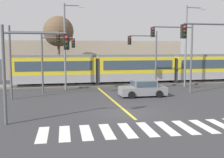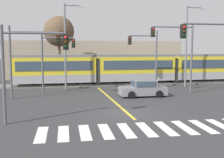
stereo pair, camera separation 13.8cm
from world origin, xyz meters
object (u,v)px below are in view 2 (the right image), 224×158
object	(u,v)px
traffic_light_mid_right	(179,47)
street_lamp_centre	(67,42)
traffic_light_near_right	(214,51)
traffic_light_far_right	(147,51)
bare_tree_west	(59,32)
sedan_crossing	(143,89)
traffic_light_mid_left	(28,51)
traffic_light_near_left	(27,59)
street_lamp_east	(188,41)
traffic_light_far_left	(54,54)
light_rail_tram	(136,67)

from	to	relation	value
traffic_light_mid_right	street_lamp_centre	size ratio (longest dim) A/B	0.75
traffic_light_near_right	traffic_light_far_right	distance (m)	11.83
traffic_light_near_right	bare_tree_west	distance (m)	22.03
sedan_crossing	street_lamp_centre	distance (m)	9.47
sedan_crossing	traffic_light_mid_right	distance (m)	5.49
street_lamp_centre	bare_tree_west	size ratio (longest dim) A/B	1.06
traffic_light_near_right	traffic_light_far_right	size ratio (longest dim) A/B	1.02
traffic_light_mid_left	traffic_light_far_right	bearing A→B (deg)	17.57
sedan_crossing	bare_tree_west	size ratio (longest dim) A/B	0.50
traffic_light_mid_left	street_lamp_centre	distance (m)	5.75
traffic_light_mid_right	traffic_light_near_left	bearing A→B (deg)	-147.81
street_lamp_east	traffic_light_near_right	bearing A→B (deg)	-109.46
traffic_light_mid_right	street_lamp_centre	bearing A→B (deg)	156.80
traffic_light_near_left	traffic_light_far_left	distance (m)	11.34
light_rail_tram	traffic_light_far_right	xyz separation A→B (m)	(0.23, -3.50, 1.97)
street_lamp_centre	bare_tree_west	bearing A→B (deg)	94.89
traffic_light_near_left	traffic_light_mid_right	size ratio (longest dim) A/B	0.84
light_rail_tram	traffic_light_near_right	size ratio (longest dim) A/B	4.43
traffic_light_near_right	street_lamp_centre	bearing A→B (deg)	126.14
sedan_crossing	bare_tree_west	distance (m)	15.58
traffic_light_mid_left	bare_tree_west	xyz separation A→B (m)	(2.93, 11.65, 2.32)
light_rail_tram	bare_tree_west	bearing A→B (deg)	153.94
traffic_light_near_left	traffic_light_far_left	size ratio (longest dim) A/B	0.98
bare_tree_west	traffic_light_mid_right	bearing A→B (deg)	-46.79
bare_tree_west	traffic_light_far_left	bearing A→B (deg)	-94.86
traffic_light_far_left	street_lamp_east	world-z (taller)	street_lamp_east
light_rail_tram	traffic_light_mid_left	size ratio (longest dim) A/B	4.48
street_lamp_east	traffic_light_far_left	bearing A→B (deg)	-174.82
sedan_crossing	traffic_light_far_left	xyz separation A→B (m)	(-7.81, 3.91, 3.10)
traffic_light_near_right	traffic_light_far_left	bearing A→B (deg)	133.73
street_lamp_centre	traffic_light_near_left	bearing A→B (deg)	-102.88
traffic_light_near_left	traffic_light_far_left	bearing A→B (deg)	82.12
traffic_light_mid_left	street_lamp_centre	world-z (taller)	street_lamp_centre
sedan_crossing	traffic_light_mid_left	distance (m)	10.61
traffic_light_near_right	traffic_light_far_left	xyz separation A→B (m)	(-10.44, 10.92, -0.39)
street_lamp_east	bare_tree_west	world-z (taller)	street_lamp_east
light_rail_tram	sedan_crossing	xyz separation A→B (m)	(-1.80, -8.31, -1.35)
street_lamp_centre	bare_tree_west	distance (m)	7.38
traffic_light_near_left	traffic_light_mid_right	distance (m)	15.65
light_rail_tram	bare_tree_west	size ratio (longest dim) A/B	3.33
traffic_light_far_right	bare_tree_west	world-z (taller)	bare_tree_west
sedan_crossing	traffic_light_near_left	distance (m)	12.27
traffic_light_near_right	traffic_light_near_left	distance (m)	12.01
traffic_light_near_right	traffic_light_mid_left	bearing A→B (deg)	147.65
street_lamp_east	bare_tree_west	distance (m)	15.91
traffic_light_near_right	traffic_light_mid_right	world-z (taller)	traffic_light_mid_right
traffic_light_far_right	street_lamp_east	xyz separation A→B (m)	(4.94, 0.44, 1.11)
traffic_light_near_right	traffic_light_mid_right	size ratio (longest dim) A/B	0.94
traffic_light_far_left	traffic_light_mid_right	distance (m)	12.05
sedan_crossing	bare_tree_west	bearing A→B (deg)	119.18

